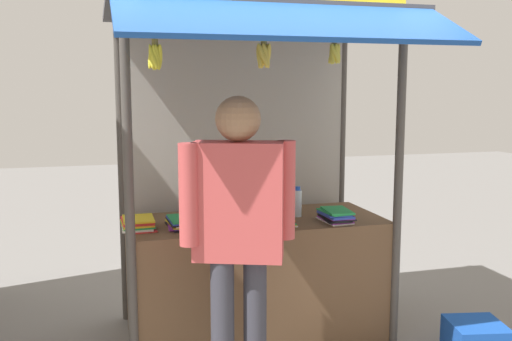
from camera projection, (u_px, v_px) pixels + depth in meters
ground_plane at (256, 334)px, 4.22m from camera, size 20.00×20.00×0.00m
stall_counter at (256, 277)px, 4.15m from camera, size 1.80×0.79×0.87m
stall_structure at (251, 111)px, 4.12m from camera, size 2.00×1.69×2.66m
water_bottle_back_right at (206, 194)px, 4.27m from camera, size 0.09×0.09×0.31m
water_bottle_mid_right at (217, 199)px, 4.22m from camera, size 0.07×0.07×0.25m
water_bottle_far_right at (297, 202)px, 4.16m from camera, size 0.06×0.06×0.22m
water_bottle_front_right at (226, 200)px, 4.03m from camera, size 0.09×0.09×0.31m
magazine_stack_left at (183, 222)px, 3.85m from camera, size 0.23×0.32×0.06m
magazine_stack_rear_center at (277, 220)px, 3.93m from camera, size 0.22×0.29×0.06m
magazine_stack_far_left at (336, 215)px, 4.02m from camera, size 0.20×0.29×0.08m
magazine_stack_center at (138, 223)px, 3.80m from camera, size 0.22×0.29×0.08m
banana_bunch_inner_left at (335, 53)px, 3.55m from camera, size 0.09×0.09×0.24m
banana_bunch_inner_right at (264, 55)px, 3.43m from camera, size 0.10×0.10×0.27m
banana_bunch_rightmost at (155, 56)px, 3.27m from camera, size 0.09×0.10×0.28m
vendor_person at (238, 221)px, 3.21m from camera, size 0.66×0.37×1.75m
plastic_crate at (476, 340)px, 3.83m from camera, size 0.41×0.41×0.25m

